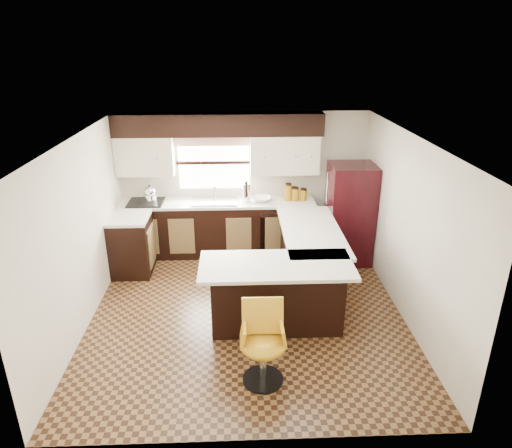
{
  "coord_description": "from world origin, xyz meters",
  "views": [
    {
      "loc": [
        -0.1,
        -5.4,
        3.5
      ],
      "look_at": [
        0.14,
        0.45,
        1.12
      ],
      "focal_mm": 32.0,
      "sensor_mm": 36.0,
      "label": 1
    }
  ],
  "objects_px": {
    "peninsula_return": "(277,295)",
    "bar_chair": "(263,346)",
    "peninsula_long": "(306,260)",
    "refrigerator": "(349,214)"
  },
  "relations": [
    {
      "from": "peninsula_return",
      "to": "bar_chair",
      "type": "relative_size",
      "value": 1.79
    },
    {
      "from": "peninsula_long",
      "to": "bar_chair",
      "type": "height_order",
      "value": "bar_chair"
    },
    {
      "from": "peninsula_return",
      "to": "bar_chair",
      "type": "height_order",
      "value": "bar_chair"
    },
    {
      "from": "peninsula_long",
      "to": "refrigerator",
      "type": "bearing_deg",
      "value": 47.47
    },
    {
      "from": "peninsula_return",
      "to": "bar_chair",
      "type": "xyz_separation_m",
      "value": [
        -0.23,
        -1.05,
        0.01
      ]
    },
    {
      "from": "bar_chair",
      "to": "refrigerator",
      "type": "bearing_deg",
      "value": 61.87
    },
    {
      "from": "peninsula_return",
      "to": "peninsula_long",
      "type": "bearing_deg",
      "value": 61.7
    },
    {
      "from": "peninsula_long",
      "to": "peninsula_return",
      "type": "bearing_deg",
      "value": -118.3
    },
    {
      "from": "peninsula_long",
      "to": "bar_chair",
      "type": "distance_m",
      "value": 2.16
    },
    {
      "from": "peninsula_long",
      "to": "bar_chair",
      "type": "xyz_separation_m",
      "value": [
        -0.76,
        -2.02,
        0.01
      ]
    }
  ]
}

